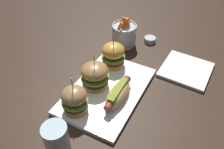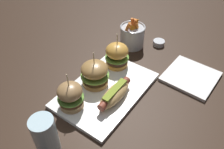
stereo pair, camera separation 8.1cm
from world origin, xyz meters
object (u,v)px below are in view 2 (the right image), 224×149
platter_main (106,90)px  slider_right (117,55)px  slider_left (70,96)px  hot_dog (115,94)px  slider_center (94,74)px  side_plate (191,76)px  sauce_ramekin (159,43)px  water_glass (46,136)px  fries_bucket (132,35)px

platter_main → slider_right: slider_right is taller
platter_main → slider_left: size_ratio=2.64×
hot_dog → slider_right: bearing=32.3°
slider_center → side_plate: slider_center is taller
slider_left → sauce_ramekin: size_ratio=2.65×
hot_dog → slider_center: 0.10m
slider_left → sauce_ramekin: bearing=-7.5°
side_plate → water_glass: (-0.52, 0.21, 0.06)m
platter_main → side_plate: bearing=-41.9°
fries_bucket → water_glass: bearing=-171.8°
hot_dog → fries_bucket: (0.32, 0.13, 0.01)m
slider_left → water_glass: bearing=-161.0°
slider_center → slider_right: (0.13, -0.00, 0.00)m
platter_main → sauce_ramekin: size_ratio=7.00×
platter_main → side_plate: size_ratio=1.99×
slider_left → water_glass: (-0.15, -0.05, 0.01)m
slider_center → slider_right: bearing=-1.5°
platter_main → slider_right: size_ratio=2.56×
slider_center → fries_bucket: 0.30m
slider_left → slider_right: (0.26, -0.00, 0.00)m
water_glass → fries_bucket: bearing=8.2°
slider_left → slider_right: slider_right is taller
slider_right → sauce_ramekin: slider_right is taller
fries_bucket → side_plate: 0.30m
hot_dog → sauce_ramekin: (0.39, 0.03, -0.03)m
sauce_ramekin → water_glass: water_glass is taller
side_plate → water_glass: water_glass is taller
hot_dog → slider_right: (0.15, 0.10, 0.02)m
slider_left → water_glass: 0.16m
sauce_ramekin → side_plate: (-0.13, -0.20, -0.01)m
side_plate → water_glass: bearing=157.8°
hot_dog → platter_main: bearing=66.9°
slider_right → platter_main: bearing=-161.2°
slider_right → fries_bucket: bearing=11.1°
fries_bucket → side_plate: bearing=-100.4°
platter_main → slider_left: (-0.13, 0.05, 0.05)m
side_plate → fries_bucket: bearing=79.6°
slider_right → sauce_ramekin: 0.25m
slider_left → side_plate: 0.46m
slider_left → fries_bucket: (0.42, 0.03, -0.01)m
slider_right → fries_bucket: slider_right is taller
slider_left → slider_right: size_ratio=0.97×
fries_bucket → sauce_ramekin: fries_bucket is taller
platter_main → slider_left: 0.14m
slider_left → sauce_ramekin: 0.50m
water_glass → slider_center: bearing=11.2°
slider_center → slider_left: bearing=-178.8°
fries_bucket → water_glass: size_ratio=1.01×
hot_dog → water_glass: 0.26m
water_glass → slider_left: bearing=19.0°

